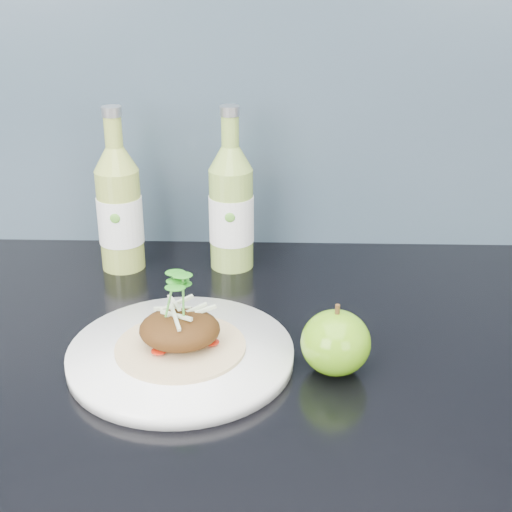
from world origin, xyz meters
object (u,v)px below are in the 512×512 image
Objects in this scene: dinner_plate at (181,355)px; green_apple at (336,343)px; cider_bottle_right at (231,208)px; cider_bottle_left at (120,209)px.

green_apple is at bearing -5.04° from dinner_plate.
dinner_plate is 0.17m from green_apple.
dinner_plate is at bearing -93.14° from cider_bottle_right.
cider_bottle_left is 1.00× the size of cider_bottle_right.
dinner_plate is 0.27m from cider_bottle_right.
cider_bottle_left reaches higher than dinner_plate.
dinner_plate is 1.21× the size of cider_bottle_left.
cider_bottle_right reaches higher than green_apple.
cider_bottle_right is at bearing 80.89° from dinner_plate.
cider_bottle_left is (-0.11, 0.24, 0.08)m from dinner_plate.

